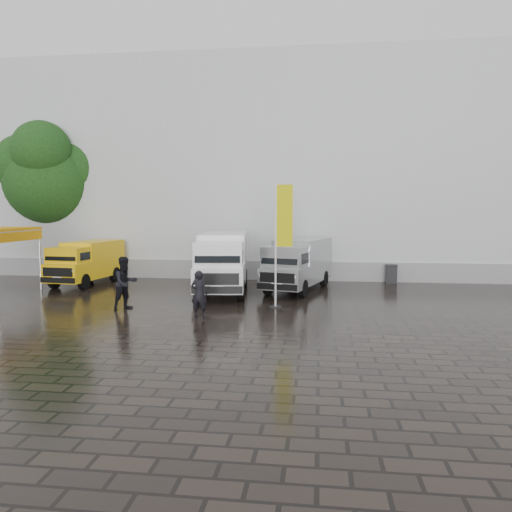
{
  "coord_description": "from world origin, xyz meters",
  "views": [
    {
      "loc": [
        2.34,
        -18.15,
        3.69
      ],
      "look_at": [
        -0.26,
        2.2,
        1.8
      ],
      "focal_mm": 35.0,
      "sensor_mm": 36.0,
      "label": 1
    }
  ],
  "objects_px": {
    "van_yellow": "(86,263)",
    "van_white": "(223,263)",
    "wheelie_bin": "(392,274)",
    "flagpole": "(281,237)",
    "person_tent": "(125,283)",
    "person_front": "(199,294)",
    "van_silver": "(298,265)"
  },
  "relations": [
    {
      "from": "van_white",
      "to": "flagpole",
      "type": "bearing_deg",
      "value": -54.48
    },
    {
      "from": "wheelie_bin",
      "to": "van_silver",
      "type": "bearing_deg",
      "value": -141.58
    },
    {
      "from": "person_front",
      "to": "wheelie_bin",
      "type": "bearing_deg",
      "value": -125.35
    },
    {
      "from": "van_yellow",
      "to": "flagpole",
      "type": "relative_size",
      "value": 0.95
    },
    {
      "from": "wheelie_bin",
      "to": "person_tent",
      "type": "relative_size",
      "value": 0.48
    },
    {
      "from": "van_yellow",
      "to": "van_silver",
      "type": "relative_size",
      "value": 0.85
    },
    {
      "from": "person_tent",
      "to": "flagpole",
      "type": "bearing_deg",
      "value": -40.93
    },
    {
      "from": "person_front",
      "to": "van_yellow",
      "type": "bearing_deg",
      "value": -37.25
    },
    {
      "from": "van_yellow",
      "to": "van_silver",
      "type": "bearing_deg",
      "value": 3.54
    },
    {
      "from": "van_white",
      "to": "person_front",
      "type": "height_order",
      "value": "van_white"
    },
    {
      "from": "wheelie_bin",
      "to": "van_yellow",
      "type": "bearing_deg",
      "value": -164.34
    },
    {
      "from": "flagpole",
      "to": "person_tent",
      "type": "bearing_deg",
      "value": -169.6
    },
    {
      "from": "van_white",
      "to": "person_tent",
      "type": "height_order",
      "value": "van_white"
    },
    {
      "from": "wheelie_bin",
      "to": "person_tent",
      "type": "distance_m",
      "value": 13.52
    },
    {
      "from": "van_yellow",
      "to": "person_front",
      "type": "bearing_deg",
      "value": -36.28
    },
    {
      "from": "flagpole",
      "to": "person_tent",
      "type": "xyz_separation_m",
      "value": [
        -5.71,
        -1.05,
        -1.7
      ]
    },
    {
      "from": "van_yellow",
      "to": "wheelie_bin",
      "type": "relative_size",
      "value": 4.85
    },
    {
      "from": "van_yellow",
      "to": "van_white",
      "type": "distance_m",
      "value": 7.35
    },
    {
      "from": "van_yellow",
      "to": "wheelie_bin",
      "type": "xyz_separation_m",
      "value": [
        15.12,
        2.44,
        -0.59
      ]
    },
    {
      "from": "van_yellow",
      "to": "van_white",
      "type": "height_order",
      "value": "van_white"
    },
    {
      "from": "flagpole",
      "to": "person_front",
      "type": "xyz_separation_m",
      "value": [
        -2.65,
        -2.07,
        -1.87
      ]
    },
    {
      "from": "flagpole",
      "to": "person_tent",
      "type": "height_order",
      "value": "flagpole"
    },
    {
      "from": "van_yellow",
      "to": "person_front",
      "type": "xyz_separation_m",
      "value": [
        7.37,
        -6.69,
        -0.24
      ]
    },
    {
      "from": "person_front",
      "to": "person_tent",
      "type": "relative_size",
      "value": 0.83
    },
    {
      "from": "van_yellow",
      "to": "van_white",
      "type": "bearing_deg",
      "value": -5.97
    },
    {
      "from": "van_yellow",
      "to": "person_front",
      "type": "height_order",
      "value": "van_yellow"
    },
    {
      "from": "flagpole",
      "to": "wheelie_bin",
      "type": "relative_size",
      "value": 5.11
    },
    {
      "from": "van_silver",
      "to": "person_front",
      "type": "distance_m",
      "value": 7.0
    },
    {
      "from": "van_white",
      "to": "person_tent",
      "type": "relative_size",
      "value": 3.09
    },
    {
      "from": "flagpole",
      "to": "person_front",
      "type": "height_order",
      "value": "flagpole"
    },
    {
      "from": "van_silver",
      "to": "person_front",
      "type": "bearing_deg",
      "value": -100.85
    },
    {
      "from": "person_tent",
      "to": "wheelie_bin",
      "type": "bearing_deg",
      "value": -14.45
    }
  ]
}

